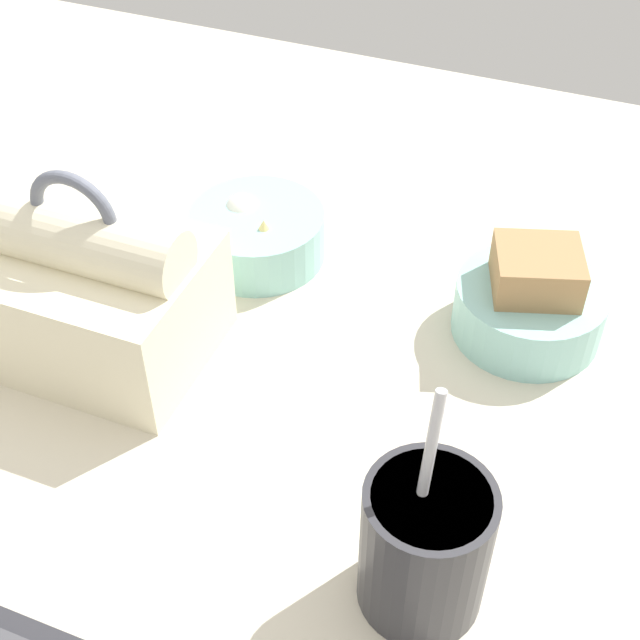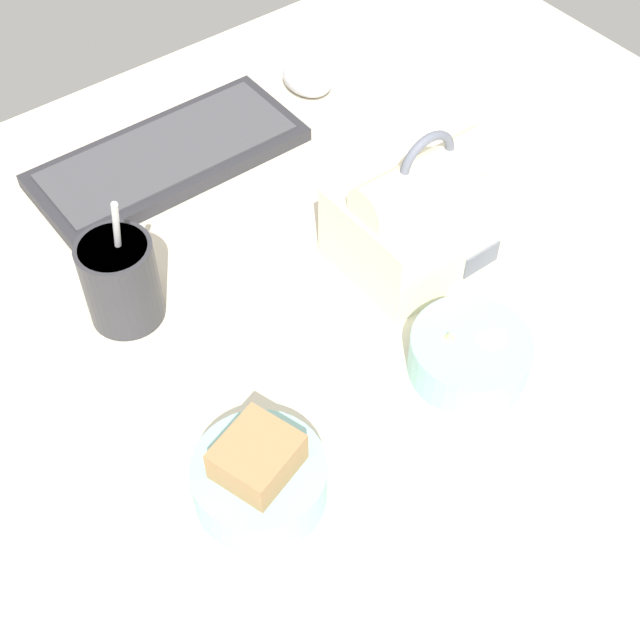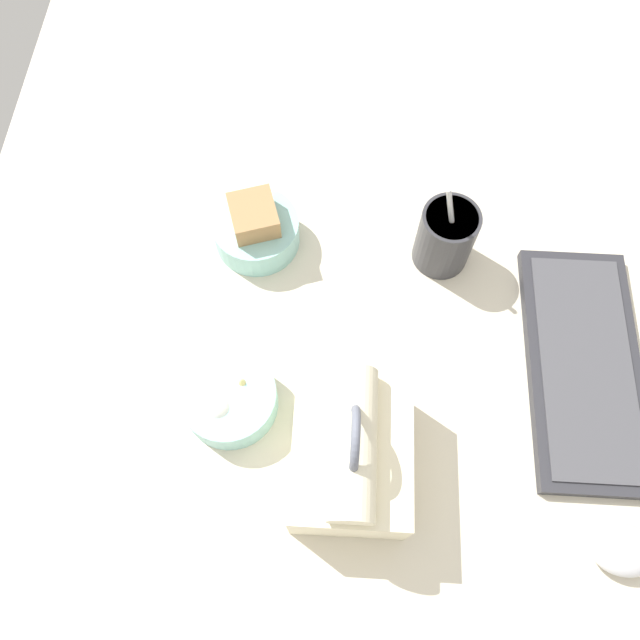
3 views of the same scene
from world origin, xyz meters
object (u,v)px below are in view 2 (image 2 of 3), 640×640
Objects in this scene: keyboard at (168,157)px; computer_mouse at (307,78)px; lunch_bag at (421,214)px; soup_cup at (121,280)px; bento_bowl_snacks at (469,354)px; bento_bowl_sandwich at (259,477)px.

computer_mouse reaches higher than keyboard.
lunch_bag is at bearing -64.88° from keyboard.
bento_bowl_snacks is (24.31, -28.14, -2.91)cm from soup_cup.
lunch_bag is at bearing 66.10° from bento_bowl_snacks.
keyboard is 1.99× the size of soup_cup.
bento_bowl_sandwich is at bearing 177.75° from bento_bowl_snacks.
soup_cup is at bearing 130.83° from bento_bowl_snacks.
keyboard is 4.30× the size of computer_mouse.
bento_bowl_sandwich is 1.00× the size of bento_bowl_snacks.
soup_cup is at bearing 158.65° from lunch_bag.
bento_bowl_snacks reaches higher than computer_mouse.
computer_mouse is (41.37, 47.94, -1.33)cm from bento_bowl_sandwich.
lunch_bag reaches higher than bento_bowl_sandwich.
lunch_bag is 35.91cm from bento_bowl_sandwich.
lunch_bag is at bearing 24.57° from bento_bowl_sandwich.
keyboard is at bearing 115.12° from lunch_bag.
lunch_bag is 34.48cm from computer_mouse.
computer_mouse is at bearing 72.05° from bento_bowl_snacks.
keyboard is at bearing 48.84° from soup_cup.
bento_bowl_snacks is at bearing -113.90° from lunch_bag.
keyboard is 2.75× the size of bento_bowl_sandwich.
soup_cup reaches higher than bento_bowl_snacks.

